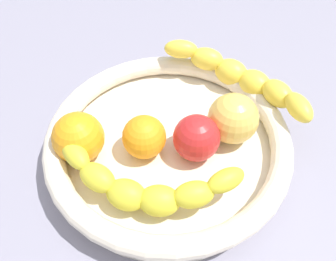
{
  "coord_description": "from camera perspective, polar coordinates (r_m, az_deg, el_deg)",
  "views": [
    {
      "loc": [
        27.44,
        9.83,
        43.37
      ],
      "look_at": [
        0.0,
        0.0,
        8.3
      ],
      "focal_mm": 36.96,
      "sensor_mm": 36.0,
      "label": 1
    }
  ],
  "objects": [
    {
      "name": "kitchen_counter",
      "position": [
        0.51,
        0.0,
        -4.89
      ],
      "size": [
        120.0,
        120.0,
        3.0
      ],
      "primitive_type": "cube",
      "color": "gray",
      "rests_on": "ground"
    },
    {
      "name": "fruit_bowl",
      "position": [
        0.48,
        0.0,
        -2.03
      ],
      "size": [
        33.29,
        33.29,
        5.18
      ],
      "color": "beige",
      "rests_on": "kitchen_counter"
    },
    {
      "name": "banana_draped_left",
      "position": [
        0.41,
        -3.86,
        -9.28
      ],
      "size": [
        9.31,
        23.29,
        4.84
      ],
      "color": "yellow",
      "rests_on": "fruit_bowl"
    },
    {
      "name": "banana_draped_right",
      "position": [
        0.53,
        11.83,
        8.68
      ],
      "size": [
        12.03,
        24.08,
        5.73
      ],
      "color": "yellow",
      "rests_on": "fruit_bowl"
    },
    {
      "name": "orange_front",
      "position": [
        0.46,
        -14.56,
        -1.14
      ],
      "size": [
        6.74,
        6.74,
        6.74
      ],
      "primitive_type": "sphere",
      "color": "orange",
      "rests_on": "fruit_bowl"
    },
    {
      "name": "orange_mid_left",
      "position": [
        0.45,
        -3.95,
        -1.06
      ],
      "size": [
        5.81,
        5.81,
        5.81
      ],
      "primitive_type": "sphere",
      "color": "orange",
      "rests_on": "fruit_bowl"
    },
    {
      "name": "apple_yellow",
      "position": [
        0.47,
        10.66,
        1.94
      ],
      "size": [
        6.92,
        6.92,
        6.92
      ],
      "primitive_type": "sphere",
      "color": "#E7BD53",
      "rests_on": "fruit_bowl"
    },
    {
      "name": "tomato_red",
      "position": [
        0.45,
        4.61,
        -1.48
      ],
      "size": [
        6.2,
        6.2,
        6.2
      ],
      "primitive_type": "sphere",
      "color": "red",
      "rests_on": "fruit_bowl"
    }
  ]
}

